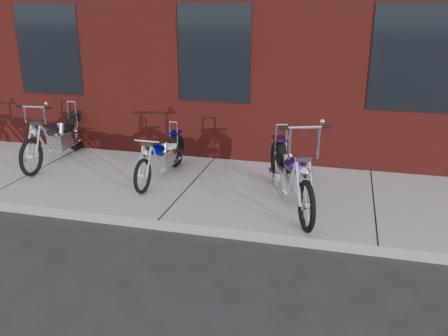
# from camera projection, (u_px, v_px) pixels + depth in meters

# --- Properties ---
(ground) EXTENTS (120.00, 120.00, 0.00)m
(ground) POSITION_uv_depth(u_px,v_px,m) (158.00, 230.00, 6.78)
(ground) COLOR #2F2F32
(ground) RESTS_ON ground
(sidewalk) EXTENTS (22.00, 3.00, 0.15)m
(sidewalk) POSITION_uv_depth(u_px,v_px,m) (191.00, 188.00, 8.13)
(sidewalk) COLOR #9E9891
(sidewalk) RESTS_ON ground
(chopper_purple) EXTENTS (1.01, 2.36, 1.39)m
(chopper_purple) POSITION_uv_depth(u_px,v_px,m) (290.00, 176.00, 7.17)
(chopper_purple) COLOR black
(chopper_purple) RESTS_ON sidewalk
(chopper_blue) EXTENTS (0.49, 2.03, 0.88)m
(chopper_blue) POSITION_uv_depth(u_px,v_px,m) (162.00, 158.00, 8.29)
(chopper_blue) COLOR black
(chopper_blue) RESTS_ON sidewalk
(chopper_third) EXTENTS (0.58, 2.40, 1.22)m
(chopper_third) POSITION_uv_depth(u_px,v_px,m) (57.00, 139.00, 9.21)
(chopper_third) COLOR black
(chopper_third) RESTS_ON sidewalk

